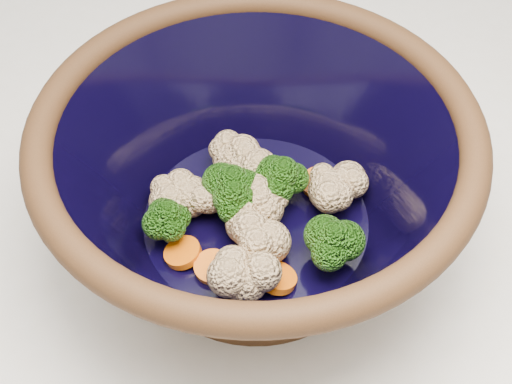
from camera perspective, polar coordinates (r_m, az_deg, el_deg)
mixing_bowl at (r=0.52m, az=0.00°, el=0.95°), size 0.35×0.35×0.14m
vegetable_pile at (r=0.53m, az=-0.36°, el=-0.87°), size 0.18×0.15×0.05m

